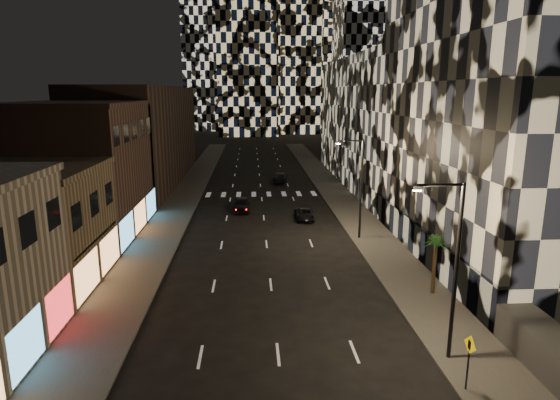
{
  "coord_description": "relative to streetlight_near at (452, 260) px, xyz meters",
  "views": [
    {
      "loc": [
        -1.23,
        -10.74,
        13.25
      ],
      "look_at": [
        0.68,
        20.5,
        6.0
      ],
      "focal_mm": 30.0,
      "sensor_mm": 36.0,
      "label": 1
    }
  ],
  "objects": [
    {
      "name": "curb_right",
      "position": [
        -0.45,
        40.0,
        -5.28
      ],
      "size": [
        0.2,
        120.0,
        0.15
      ],
      "primitive_type": "cube",
      "color": "#4C4C47",
      "rests_on": "ground"
    },
    {
      "name": "sidewalk_left",
      "position": [
        -18.35,
        40.0,
        -5.28
      ],
      "size": [
        4.0,
        120.0,
        0.15
      ],
      "primitive_type": "cube",
      "color": "#47443F",
      "rests_on": "ground"
    },
    {
      "name": "retail_filler_left",
      "position": [
        -25.35,
        50.0,
        1.65
      ],
      "size": [
        10.0,
        40.0,
        14.0
      ],
      "primitive_type": "cube",
      "color": "#4E352C",
      "rests_on": "ground"
    },
    {
      "name": "car_dark_midlane",
      "position": [
        -10.8,
        31.24,
        -4.59
      ],
      "size": [
        1.84,
        4.48,
        1.52
      ],
      "primitive_type": "imported",
      "rotation": [
        0.0,
        0.0,
        0.01
      ],
      "color": "black",
      "rests_on": "ground"
    },
    {
      "name": "palm_tree",
      "position": [
        2.36,
        7.64,
        -1.9
      ],
      "size": [
        2.04,
        2.01,
        4.0
      ],
      "color": "#47331E",
      "rests_on": "sidewalk_right"
    },
    {
      "name": "curb_left",
      "position": [
        -16.25,
        40.0,
        -5.28
      ],
      "size": [
        0.2,
        120.0,
        0.15
      ],
      "primitive_type": "cube",
      "color": "#4C4C47",
      "rests_on": "ground"
    },
    {
      "name": "plinth_right",
      "position": [
        4.65,
        -2.0,
        -4.35
      ],
      "size": [
        2.0,
        8.0,
        2.0
      ],
      "primitive_type": "cube",
      "color": "#383838",
      "rests_on": "ground"
    },
    {
      "name": "car_dark_oncoming",
      "position": [
        -5.35,
        48.47,
        -4.64
      ],
      "size": [
        2.52,
        5.12,
        1.43
      ],
      "primitive_type": "imported",
      "rotation": [
        0.0,
        0.0,
        3.04
      ],
      "color": "black",
      "rests_on": "ground"
    },
    {
      "name": "retail_brown",
      "position": [
        -25.35,
        23.5,
        0.65
      ],
      "size": [
        10.0,
        15.0,
        12.0
      ],
      "primitive_type": "cube",
      "color": "#4E352C",
      "rests_on": "ground"
    },
    {
      "name": "car_dark_rightlane",
      "position": [
        -4.06,
        27.02,
        -4.79
      ],
      "size": [
        1.9,
        4.05,
        1.12
      ],
      "primitive_type": "imported",
      "rotation": [
        0.0,
        0.0,
        -0.01
      ],
      "color": "black",
      "rests_on": "ground"
    },
    {
      "name": "retail_tan",
      "position": [
        -25.35,
        11.0,
        -1.35
      ],
      "size": [
        10.0,
        10.0,
        8.0
      ],
      "primitive_type": "cube",
      "color": "#7E674B",
      "rests_on": "ground"
    },
    {
      "name": "streetlight_near",
      "position": [
        0.0,
        0.0,
        0.0
      ],
      "size": [
        2.55,
        0.25,
        9.0
      ],
      "color": "black",
      "rests_on": "sidewalk_right"
    },
    {
      "name": "ped_sign",
      "position": [
        -0.06,
        -2.62,
        -3.41
      ],
      "size": [
        0.13,
        0.88,
        2.64
      ],
      "rotation": [
        0.0,
        0.0,
        0.09
      ],
      "color": "black",
      "rests_on": "sidewalk_right"
    },
    {
      "name": "streetlight_far",
      "position": [
        0.0,
        20.0,
        0.0
      ],
      "size": [
        2.55,
        0.25,
        9.0
      ],
      "color": "black",
      "rests_on": "sidewalk_right"
    },
    {
      "name": "midrise_right",
      "position": [
        11.65,
        14.5,
        5.65
      ],
      "size": [
        16.0,
        25.0,
        22.0
      ],
      "primitive_type": "cube",
      "color": "#232326",
      "rests_on": "ground"
    },
    {
      "name": "midrise_filler_right",
      "position": [
        11.65,
        47.0,
        3.65
      ],
      "size": [
        16.0,
        40.0,
        18.0
      ],
      "primitive_type": "cube",
      "color": "#232326",
      "rests_on": "ground"
    },
    {
      "name": "sidewalk_right",
      "position": [
        1.65,
        40.0,
        -5.28
      ],
      "size": [
        4.0,
        120.0,
        0.15
      ],
      "primitive_type": "cube",
      "color": "#47443F",
      "rests_on": "ground"
    },
    {
      "name": "midrise_base",
      "position": [
        3.95,
        14.5,
        -3.85
      ],
      "size": [
        0.6,
        25.0,
        3.0
      ],
      "primitive_type": "cube",
      "color": "#383838",
      "rests_on": "ground"
    }
  ]
}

